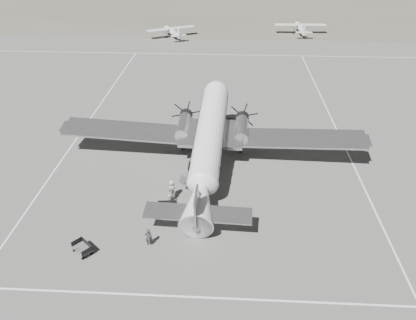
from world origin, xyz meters
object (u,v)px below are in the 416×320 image
object	(u,v)px
light_plane_left	(172,32)
baggage_cart_near	(167,208)
ground_crew	(149,237)
ramp_agent	(171,194)
baggage_cart_far	(82,248)
dc3_airliner	(209,142)
passenger	(172,189)
light_plane_right	(300,29)

from	to	relation	value
light_plane_left	baggage_cart_near	distance (m)	56.60
baggage_cart_near	ground_crew	bearing A→B (deg)	-108.77
ramp_agent	light_plane_left	bearing A→B (deg)	8.79
baggage_cart_far	ramp_agent	distance (m)	8.88
ground_crew	light_plane_left	bearing A→B (deg)	-89.94
dc3_airliner	ramp_agent	size ratio (longest dim) A/B	21.17
dc3_airliner	baggage_cart_far	world-z (taller)	dc3_airliner
ground_crew	passenger	xyz separation A→B (m)	(0.98, 6.16, 0.13)
light_plane_right	baggage_cart_near	size ratio (longest dim) A/B	6.25
light_plane_right	passenger	size ratio (longest dim) A/B	5.96
dc3_airliner	ground_crew	xyz separation A→B (m)	(-4.04, -11.18, -2.22)
dc3_airliner	ground_crew	world-z (taller)	dc3_airliner
light_plane_left	baggage_cart_far	xyz separation A→B (m)	(1.23, -61.25, -0.61)
dc3_airliner	baggage_cart_far	size ratio (longest dim) A/B	19.90
light_plane_left	baggage_cart_near	size ratio (longest dim) A/B	5.86
light_plane_left	light_plane_right	world-z (taller)	light_plane_right
light_plane_right	baggage_cart_near	distance (m)	63.41
light_plane_right	baggage_cart_far	world-z (taller)	light_plane_right
ground_crew	ramp_agent	world-z (taller)	ground_crew
light_plane_left	baggage_cart_near	world-z (taller)	light_plane_left
passenger	dc3_airliner	bearing A→B (deg)	-56.24
light_plane_right	ramp_agent	distance (m)	61.82
baggage_cart_near	ramp_agent	bearing A→B (deg)	81.27
baggage_cart_far	ramp_agent	bearing A→B (deg)	90.44
baggage_cart_far	ramp_agent	size ratio (longest dim) A/B	1.06
light_plane_left	ground_crew	bearing A→B (deg)	-111.85
baggage_cart_far	ground_crew	size ratio (longest dim) A/B	1.02
baggage_cart_near	passenger	world-z (taller)	passenger
baggage_cart_near	dc3_airliner	bearing A→B (deg)	60.26
ramp_agent	light_plane_right	bearing A→B (deg)	-16.83
baggage_cart_near	ramp_agent	distance (m)	1.67
dc3_airliner	baggage_cart_far	bearing A→B (deg)	-123.21
ground_crew	ramp_agent	xyz separation A→B (m)	(0.95, 5.59, -0.03)
ground_crew	ramp_agent	bearing A→B (deg)	-105.40
light_plane_left	ramp_agent	world-z (taller)	light_plane_left
ramp_agent	baggage_cart_near	bearing A→B (deg)	178.89
baggage_cart_far	baggage_cart_near	bearing A→B (deg)	82.77
ground_crew	passenger	size ratio (longest dim) A/B	0.86
ramp_agent	passenger	distance (m)	0.60
light_plane_left	passenger	size ratio (longest dim) A/B	5.59
baggage_cart_far	ramp_agent	xyz separation A→B (m)	(5.79, 6.73, 0.30)
light_plane_right	ground_crew	xyz separation A→B (m)	(-20.34, -64.28, -0.35)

